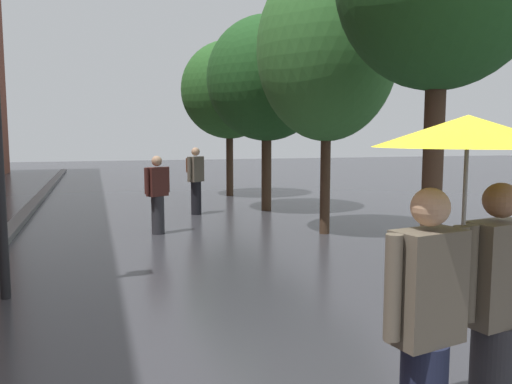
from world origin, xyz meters
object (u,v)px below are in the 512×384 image
object	(u,v)px
pedestrian_walking_midground	(157,194)
pedestrian_walking_far	(196,179)
street_tree_2	(267,79)
street_tree_3	(229,90)
street_tree_1	(327,50)
couple_under_umbrella	(464,244)

from	to	relation	value
pedestrian_walking_midground	pedestrian_walking_far	size ratio (longest dim) A/B	0.93
street_tree_2	street_tree_3	xyz separation A→B (m)	(-0.06, 3.60, 0.02)
street_tree_2	street_tree_3	world-z (taller)	street_tree_2
street_tree_1	pedestrian_walking_far	world-z (taller)	street_tree_1
couple_under_umbrella	street_tree_1	bearing A→B (deg)	70.54
street_tree_3	pedestrian_walking_midground	distance (m)	7.31
street_tree_1	pedestrian_walking_far	distance (m)	4.75
street_tree_2	couple_under_umbrella	xyz separation A→B (m)	(-2.36, -10.32, -2.10)
street_tree_2	pedestrian_walking_far	distance (m)	3.21
street_tree_2	pedestrian_walking_far	xyz separation A→B (m)	(-1.94, -0.13, -2.56)
street_tree_3	couple_under_umbrella	size ratio (longest dim) A/B	2.44
street_tree_2	pedestrian_walking_midground	distance (m)	4.80
pedestrian_walking_midground	pedestrian_walking_far	distance (m)	2.62
street_tree_1	couple_under_umbrella	xyz separation A→B (m)	(-2.43, -6.89, -2.29)
street_tree_1	street_tree_3	world-z (taller)	street_tree_1
street_tree_3	pedestrian_walking_far	xyz separation A→B (m)	(-1.88, -3.73, -2.58)
pedestrian_walking_midground	street_tree_3	bearing A→B (deg)	62.79
street_tree_3	couple_under_umbrella	bearing A→B (deg)	-99.40
couple_under_umbrella	street_tree_2	bearing A→B (deg)	77.11
street_tree_1	street_tree_2	world-z (taller)	street_tree_1
street_tree_1	street_tree_3	xyz separation A→B (m)	(-0.13, 7.04, -0.17)
street_tree_2	pedestrian_walking_far	size ratio (longest dim) A/B	3.00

